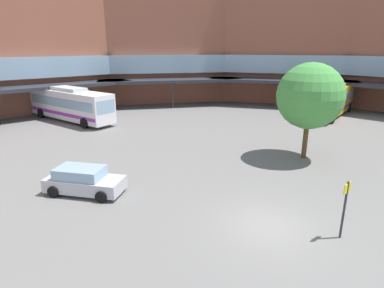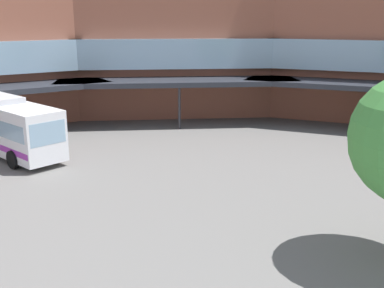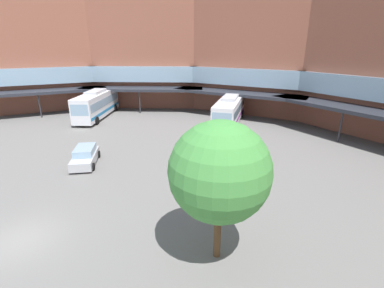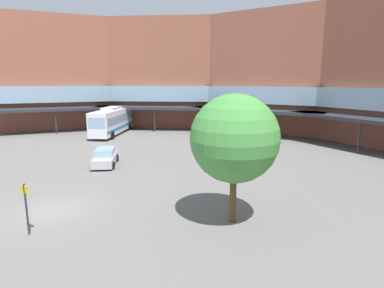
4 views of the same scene
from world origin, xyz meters
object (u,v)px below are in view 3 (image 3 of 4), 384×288
(bus_2, at_px, (230,110))
(plaza_tree, at_px, (220,172))
(bus_1, at_px, (97,104))
(parked_car, at_px, (85,156))

(bus_2, height_order, plaza_tree, plaza_tree)
(bus_1, height_order, bus_2, bus_1)
(bus_1, xyz_separation_m, bus_2, (13.26, 13.88, -0.11))
(plaza_tree, bearing_deg, bus_2, 138.70)
(parked_car, relative_size, plaza_tree, 0.67)
(parked_car, bearing_deg, bus_2, 124.06)
(parked_car, bearing_deg, bus_1, -174.48)
(bus_1, distance_m, plaza_tree, 32.45)
(bus_1, height_order, parked_car, bus_1)
(parked_car, height_order, plaza_tree, plaza_tree)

